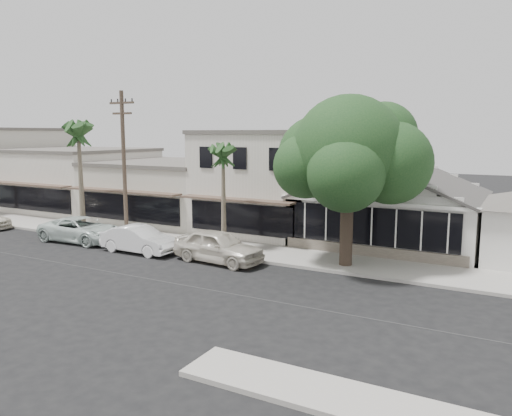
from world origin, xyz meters
The scene contains 13 objects.
ground centered at (0.00, 0.00, 0.00)m, with size 140.00×140.00×0.00m, color black.
sidewalk_north centered at (-8.00, 6.75, 0.07)m, with size 90.00×3.50×0.15m, color #9E9991.
corner_shop centered at (5.00, 12.47, 2.62)m, with size 10.40×8.60×5.10m.
row_building_near centered at (-3.00, 13.50, 3.25)m, with size 8.00×10.00×6.50m, color silver.
row_building_midnear centered at (-12.00, 13.50, 2.10)m, with size 10.00×10.00×4.20m, color beige.
row_building_midfar centered at (-22.50, 13.50, 2.50)m, with size 11.00×10.00×5.00m, color silver.
utility_pole centered at (-9.00, 5.20, 4.79)m, with size 1.80×0.24×9.00m.
car_0 centered at (-1.68, 4.03, 0.84)m, with size 1.98×4.92×1.68m, color beige.
car_1 centered at (-6.68, 3.68, 0.75)m, with size 1.58×4.52×1.49m, color white.
car_2 centered at (-11.68, 4.13, 0.75)m, with size 2.49×5.39×1.50m, color silver.
shade_tree centered at (4.32, 6.41, 5.53)m, with size 7.57×6.84×8.40m.
palm_east centered at (-2.72, 6.20, 5.38)m, with size 2.44×2.44×6.32m.
palm_mid centered at (-13.61, 6.03, 6.60)m, with size 2.91×2.91×7.76m.
Camera 1 is at (11.98, -16.88, 6.57)m, focal length 35.00 mm.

